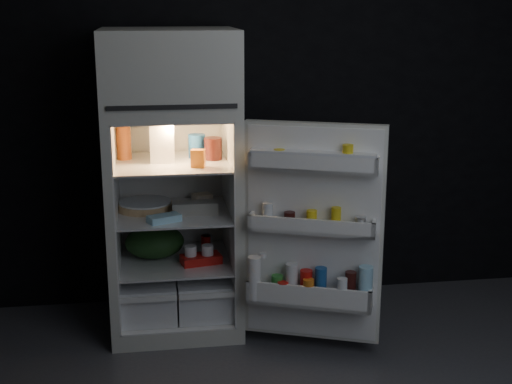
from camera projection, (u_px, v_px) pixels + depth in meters
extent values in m
cube|color=black|center=(272.00, 95.00, 4.54)|extent=(4.00, 0.00, 2.70)
cube|color=silver|center=(177.00, 315.00, 4.40)|extent=(0.76, 0.70, 0.10)
cube|color=silver|center=(113.00, 217.00, 4.18)|extent=(0.05, 0.70, 1.20)
cube|color=silver|center=(233.00, 212.00, 4.28)|extent=(0.05, 0.70, 1.20)
cube|color=white|center=(172.00, 200.00, 4.54)|extent=(0.66, 0.05, 1.20)
cube|color=silver|center=(170.00, 109.00, 4.07)|extent=(0.76, 0.70, 0.06)
cube|color=silver|center=(169.00, 67.00, 4.01)|extent=(0.76, 0.70, 0.42)
cube|color=black|center=(172.00, 107.00, 3.71)|extent=(0.68, 0.01, 0.02)
cube|color=white|center=(118.00, 218.00, 4.16)|extent=(0.01, 0.65, 1.20)
cube|color=white|center=(229.00, 213.00, 4.25)|extent=(0.01, 0.65, 1.20)
cube|color=white|center=(171.00, 116.00, 4.05)|extent=(0.66, 0.65, 0.01)
cube|color=white|center=(177.00, 309.00, 4.36)|extent=(0.66, 0.65, 0.01)
cube|color=white|center=(172.00, 163.00, 4.12)|extent=(0.65, 0.63, 0.01)
cube|color=white|center=(174.00, 213.00, 4.20)|extent=(0.65, 0.63, 0.01)
cube|color=white|center=(175.00, 260.00, 4.28)|extent=(0.65, 0.63, 0.01)
cube|color=white|center=(149.00, 292.00, 4.32)|extent=(0.32, 0.59, 0.22)
cube|color=white|center=(203.00, 289.00, 4.37)|extent=(0.32, 0.59, 0.22)
cube|color=white|center=(148.00, 299.00, 3.99)|extent=(0.32, 0.02, 0.03)
cube|color=white|center=(207.00, 296.00, 4.04)|extent=(0.32, 0.02, 0.03)
cube|color=#FFE5B2|center=(171.00, 121.00, 4.01)|extent=(0.14, 0.14, 0.02)
cube|color=silver|center=(313.00, 233.00, 3.89)|extent=(0.72, 0.33, 1.22)
cube|color=white|center=(313.00, 235.00, 3.86)|extent=(0.67, 0.27, 1.18)
cube|color=white|center=(313.00, 170.00, 3.73)|extent=(0.66, 0.34, 0.02)
cube|color=white|center=(312.00, 164.00, 3.69)|extent=(0.64, 0.27, 0.10)
cube|color=white|center=(377.00, 166.00, 3.65)|extent=(0.05, 0.09, 0.10)
cube|color=white|center=(252.00, 160.00, 3.79)|extent=(0.05, 0.09, 0.10)
cube|color=white|center=(311.00, 231.00, 3.81)|extent=(0.67, 0.35, 0.02)
cube|color=white|center=(310.00, 227.00, 3.76)|extent=(0.64, 0.27, 0.09)
cube|color=white|center=(374.00, 229.00, 3.73)|extent=(0.06, 0.10, 0.09)
cube|color=white|center=(251.00, 221.00, 3.87)|extent=(0.06, 0.10, 0.09)
cube|color=white|center=(309.00, 303.00, 3.89)|extent=(0.68, 0.38, 0.02)
cube|color=white|center=(308.00, 298.00, 3.82)|extent=(0.64, 0.27, 0.13)
cube|color=white|center=(371.00, 299.00, 3.81)|extent=(0.07, 0.14, 0.13)
cube|color=white|center=(251.00, 288.00, 3.95)|extent=(0.07, 0.14, 0.13)
cube|color=white|center=(313.00, 153.00, 3.71)|extent=(0.65, 0.33, 0.02)
cylinder|color=yellow|center=(348.00, 157.00, 3.67)|extent=(0.07, 0.07, 0.13)
cylinder|color=red|center=(321.00, 160.00, 3.71)|extent=(0.08, 0.08, 0.09)
cylinder|color=yellow|center=(279.00, 158.00, 3.75)|extent=(0.08, 0.08, 0.09)
cylinder|color=silver|center=(361.00, 225.00, 3.74)|extent=(0.07, 0.07, 0.09)
cylinder|color=yellow|center=(336.00, 219.00, 3.76)|extent=(0.07, 0.07, 0.13)
cylinder|color=yellow|center=(312.00, 220.00, 3.79)|extent=(0.07, 0.07, 0.11)
cylinder|color=black|center=(289.00, 220.00, 3.82)|extent=(0.08, 0.08, 0.09)
cylinder|color=silver|center=(268.00, 215.00, 3.84)|extent=(0.07, 0.07, 0.13)
cylinder|color=#9CD8F2|center=(365.00, 287.00, 3.80)|extent=(0.10, 0.10, 0.23)
cylinder|color=black|center=(350.00, 288.00, 3.82)|extent=(0.08, 0.08, 0.19)
cylinder|color=#1A4C91|center=(321.00, 285.00, 3.85)|extent=(0.08, 0.08, 0.20)
cylinder|color=red|center=(306.00, 286.00, 3.87)|extent=(0.09, 0.09, 0.18)
cylinder|color=silver|center=(292.00, 282.00, 3.89)|extent=(0.09, 0.09, 0.21)
cylinder|color=#338C33|center=(277.00, 287.00, 3.92)|extent=(0.08, 0.08, 0.13)
cylinder|color=silver|center=(342.00, 293.00, 3.79)|extent=(0.07, 0.07, 0.16)
cylinder|color=orange|center=(308.00, 292.00, 3.84)|extent=(0.08, 0.08, 0.14)
cylinder|color=red|center=(283.00, 292.00, 3.87)|extent=(0.08, 0.08, 0.11)
cylinder|color=white|center=(254.00, 278.00, 3.89)|extent=(0.09, 0.09, 0.24)
cylinder|color=white|center=(263.00, 256.00, 3.89)|extent=(0.05, 0.05, 0.02)
cube|color=white|center=(162.00, 141.00, 4.10)|extent=(0.14, 0.14, 0.24)
cylinder|color=#1A4C91|center=(197.00, 146.00, 4.22)|extent=(0.12, 0.12, 0.14)
cylinder|color=black|center=(213.00, 149.00, 4.17)|extent=(0.13, 0.13, 0.13)
cylinder|color=#B7511D|center=(124.00, 141.00, 4.17)|extent=(0.09, 0.09, 0.22)
cube|color=orange|center=(198.00, 158.00, 3.98)|extent=(0.09, 0.07, 0.10)
cube|color=gray|center=(195.00, 208.00, 4.15)|extent=(0.27, 0.11, 0.07)
cylinder|color=tan|center=(145.00, 206.00, 4.24)|extent=(0.42, 0.42, 0.04)
cube|color=#9CD8F2|center=(164.00, 219.00, 4.00)|extent=(0.20, 0.15, 0.04)
cube|color=beige|center=(202.00, 198.00, 4.40)|extent=(0.13, 0.12, 0.05)
ellipsoid|color=#193815|center=(155.00, 242.00, 4.29)|extent=(0.40, 0.35, 0.20)
cube|color=red|center=(201.00, 259.00, 4.21)|extent=(0.25, 0.17, 0.05)
cylinder|color=red|center=(206.00, 243.00, 4.44)|extent=(0.08, 0.08, 0.09)
cylinder|color=silver|center=(207.00, 242.00, 4.45)|extent=(0.09, 0.09, 0.09)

